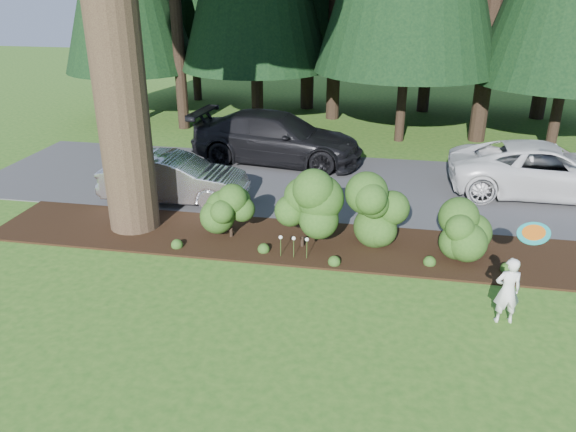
# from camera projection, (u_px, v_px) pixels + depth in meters

# --- Properties ---
(ground) EXTENTS (80.00, 80.00, 0.00)m
(ground) POSITION_uv_depth(u_px,v_px,m) (287.00, 318.00, 10.58)
(ground) COLOR #2A5919
(ground) RESTS_ON ground
(mulch_bed) EXTENTS (16.00, 2.50, 0.05)m
(mulch_bed) POSITION_uv_depth(u_px,v_px,m) (312.00, 243.00, 13.50)
(mulch_bed) COLOR black
(mulch_bed) RESTS_ON ground
(driveway) EXTENTS (22.00, 6.00, 0.03)m
(driveway) POSITION_uv_depth(u_px,v_px,m) (332.00, 184.00, 17.35)
(driveway) COLOR #38383A
(driveway) RESTS_ON ground
(shrub_row) EXTENTS (6.53, 1.60, 1.61)m
(shrub_row) POSITION_uv_depth(u_px,v_px,m) (345.00, 217.00, 12.97)
(shrub_row) COLOR #254B17
(shrub_row) RESTS_ON ground
(lily_cluster) EXTENTS (0.69, 0.09, 0.57)m
(lily_cluster) POSITION_uv_depth(u_px,v_px,m) (294.00, 239.00, 12.60)
(lily_cluster) COLOR #254B17
(lily_cluster) RESTS_ON ground
(car_silver_wagon) EXTENTS (4.15, 1.61, 1.35)m
(car_silver_wagon) POSITION_uv_depth(u_px,v_px,m) (174.00, 178.00, 15.79)
(car_silver_wagon) COLOR #B5B5BA
(car_silver_wagon) RESTS_ON driveway
(car_white_suv) EXTENTS (5.46, 2.54, 1.51)m
(car_white_suv) POSITION_uv_depth(u_px,v_px,m) (546.00, 170.00, 16.22)
(car_white_suv) COLOR silver
(car_white_suv) RESTS_ON driveway
(car_dark_suv) EXTENTS (6.07, 2.99, 1.70)m
(car_dark_suv) POSITION_uv_depth(u_px,v_px,m) (277.00, 138.00, 19.12)
(car_dark_suv) COLOR black
(car_dark_suv) RESTS_ON driveway
(child) EXTENTS (0.53, 0.40, 1.32)m
(child) POSITION_uv_depth(u_px,v_px,m) (508.00, 291.00, 10.22)
(child) COLOR silver
(child) RESTS_ON ground
(frisbee) EXTENTS (0.59, 0.53, 0.33)m
(frisbee) POSITION_uv_depth(u_px,v_px,m) (534.00, 233.00, 9.78)
(frisbee) COLOR teal
(frisbee) RESTS_ON ground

